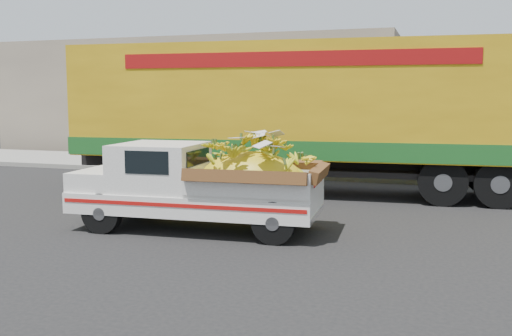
% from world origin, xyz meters
% --- Properties ---
extents(ground, '(100.00, 100.00, 0.00)m').
position_xyz_m(ground, '(0.00, 0.00, 0.00)').
color(ground, black).
rests_on(ground, ground).
extents(curb, '(60.00, 0.25, 0.15)m').
position_xyz_m(curb, '(0.00, 7.07, 0.07)').
color(curb, gray).
rests_on(curb, ground).
extents(sidewalk, '(60.00, 4.00, 0.14)m').
position_xyz_m(sidewalk, '(0.00, 9.17, 0.07)').
color(sidewalk, gray).
rests_on(sidewalk, ground).
extents(building_left, '(18.00, 6.00, 5.00)m').
position_xyz_m(building_left, '(-8.00, 15.07, 2.50)').
color(building_left, gray).
rests_on(building_left, ground).
extents(pickup_truck, '(4.66, 1.95, 1.60)m').
position_xyz_m(pickup_truck, '(-1.18, -0.03, 0.86)').
color(pickup_truck, black).
rests_on(pickup_truck, ground).
extents(semi_trailer, '(12.04, 3.30, 3.80)m').
position_xyz_m(semi_trailer, '(-0.70, 4.62, 2.12)').
color(semi_trailer, black).
rests_on(semi_trailer, ground).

